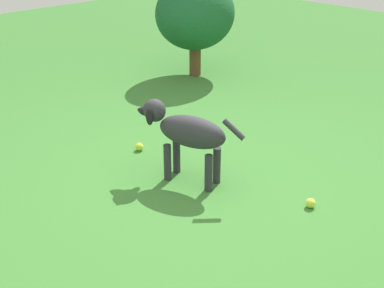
% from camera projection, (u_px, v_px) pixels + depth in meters
% --- Properties ---
extents(ground, '(14.00, 14.00, 0.00)m').
position_uv_depth(ground, '(201.00, 180.00, 3.69)').
color(ground, '#38722D').
extents(dog, '(0.36, 0.83, 0.58)m').
position_uv_depth(dog, '(186.00, 132.00, 3.54)').
color(dog, '#2D2D33').
rests_on(dog, ground).
extents(tennis_ball_0, '(0.07, 0.07, 0.07)m').
position_uv_depth(tennis_ball_0, '(139.00, 147.00, 4.13)').
color(tennis_ball_0, '#BFE239').
rests_on(tennis_ball_0, ground).
extents(tennis_ball_1, '(0.07, 0.07, 0.07)m').
position_uv_depth(tennis_ball_1, '(311.00, 203.00, 3.35)').
color(tennis_ball_1, '#C7DB3F').
rests_on(tennis_ball_1, ground).
extents(shrub_near, '(0.95, 0.85, 1.12)m').
position_uv_depth(shrub_near, '(195.00, 14.00, 5.68)').
color(shrub_near, brown).
rests_on(shrub_near, ground).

